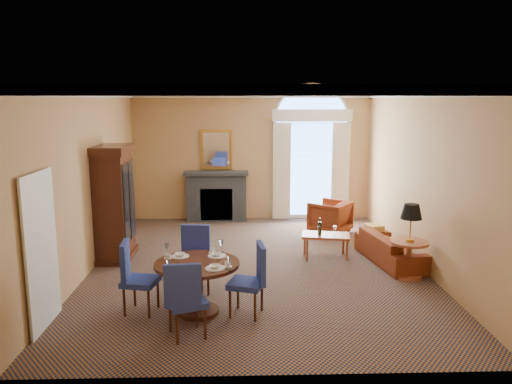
{
  "coord_description": "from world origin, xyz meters",
  "views": [
    {
      "loc": [
        -0.3,
        -8.86,
        3.05
      ],
      "look_at": [
        0.0,
        0.5,
        1.3
      ],
      "focal_mm": 35.0,
      "sensor_mm": 36.0,
      "label": 1
    }
  ],
  "objects_px": {
    "dining_table": "(197,276)",
    "side_table": "(410,233)",
    "sofa": "(391,248)",
    "coffee_table": "(326,236)",
    "armoire": "(114,205)",
    "armchair": "(330,217)"
  },
  "relations": [
    {
      "from": "dining_table",
      "to": "coffee_table",
      "type": "distance_m",
      "value": 3.39
    },
    {
      "from": "sofa",
      "to": "side_table",
      "type": "distance_m",
      "value": 1.0
    },
    {
      "from": "dining_table",
      "to": "side_table",
      "type": "xyz_separation_m",
      "value": [
        3.52,
        1.35,
        0.24
      ]
    },
    {
      "from": "armoire",
      "to": "armchair",
      "type": "distance_m",
      "value": 4.84
    },
    {
      "from": "armoire",
      "to": "side_table",
      "type": "relative_size",
      "value": 1.72
    },
    {
      "from": "dining_table",
      "to": "side_table",
      "type": "distance_m",
      "value": 3.78
    },
    {
      "from": "armoire",
      "to": "coffee_table",
      "type": "height_order",
      "value": "armoire"
    },
    {
      "from": "dining_table",
      "to": "armoire",
      "type": "bearing_deg",
      "value": 124.37
    },
    {
      "from": "side_table",
      "to": "armchair",
      "type": "bearing_deg",
      "value": 105.7
    },
    {
      "from": "armoire",
      "to": "side_table",
      "type": "bearing_deg",
      "value": -13.47
    },
    {
      "from": "coffee_table",
      "to": "side_table",
      "type": "distance_m",
      "value": 1.74
    },
    {
      "from": "sofa",
      "to": "side_table",
      "type": "xyz_separation_m",
      "value": [
        0.05,
        -0.84,
        0.53
      ]
    },
    {
      "from": "armoire",
      "to": "sofa",
      "type": "bearing_deg",
      "value": -4.71
    },
    {
      "from": "dining_table",
      "to": "sofa",
      "type": "height_order",
      "value": "dining_table"
    },
    {
      "from": "coffee_table",
      "to": "armchair",
      "type": "bearing_deg",
      "value": 87.58
    },
    {
      "from": "armoire",
      "to": "sofa",
      "type": "height_order",
      "value": "armoire"
    },
    {
      "from": "armoire",
      "to": "dining_table",
      "type": "xyz_separation_m",
      "value": [
        1.8,
        -2.63,
        -0.49
      ]
    },
    {
      "from": "sofa",
      "to": "dining_table",
      "type": "bearing_deg",
      "value": 113.07
    },
    {
      "from": "side_table",
      "to": "dining_table",
      "type": "bearing_deg",
      "value": -158.99
    },
    {
      "from": "dining_table",
      "to": "coffee_table",
      "type": "xyz_separation_m",
      "value": [
        2.28,
        2.51,
        -0.14
      ]
    },
    {
      "from": "side_table",
      "to": "sofa",
      "type": "bearing_deg",
      "value": 93.41
    },
    {
      "from": "armchair",
      "to": "coffee_table",
      "type": "distance_m",
      "value": 1.86
    }
  ]
}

